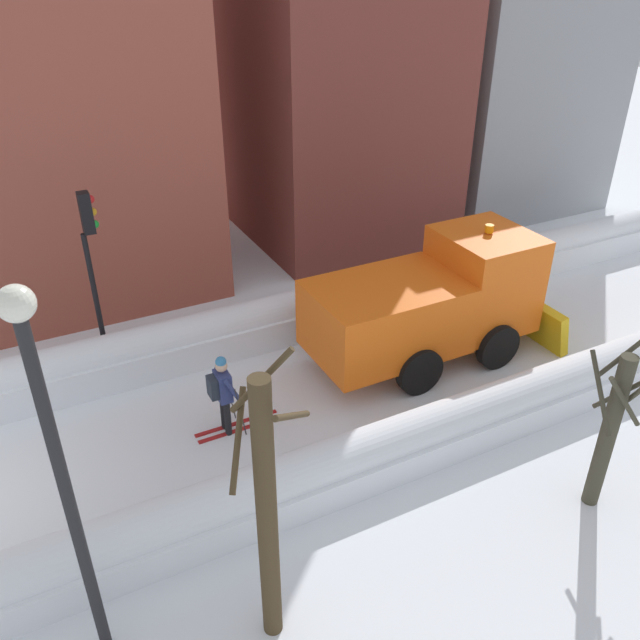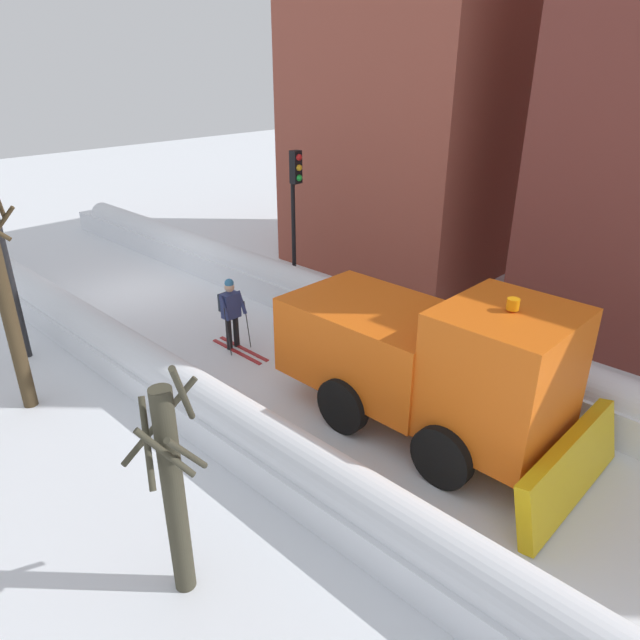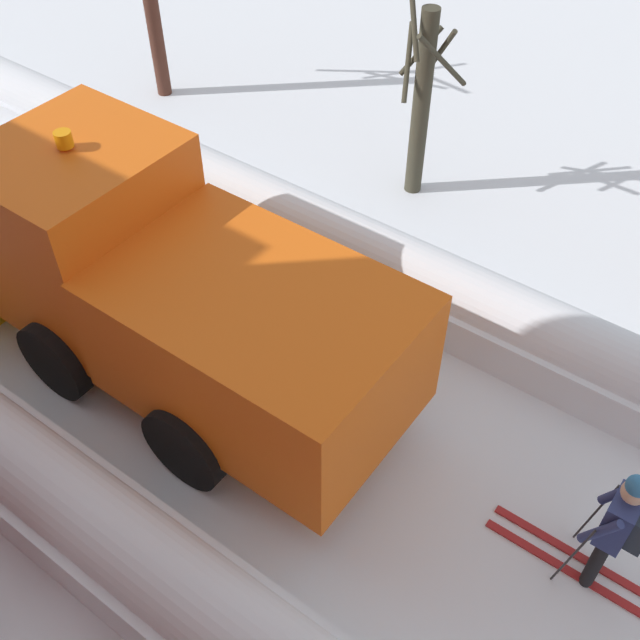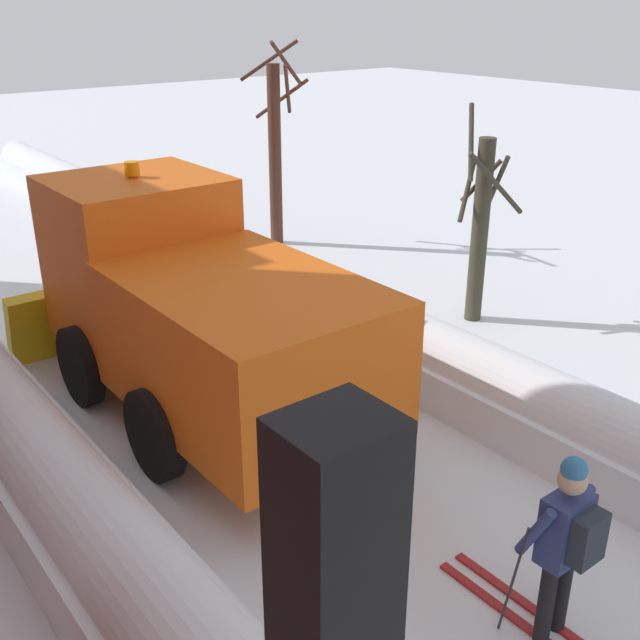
{
  "view_description": "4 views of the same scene",
  "coord_description": "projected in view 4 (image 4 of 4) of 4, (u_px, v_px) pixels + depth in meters",
  "views": [
    {
      "loc": [
        10.39,
        2.07,
        8.73
      ],
      "look_at": [
        -0.4,
        7.64,
        1.65
      ],
      "focal_mm": 36.67,
      "sensor_mm": 36.0,
      "label": 1
    },
    {
      "loc": [
        7.79,
        15.5,
        6.51
      ],
      "look_at": [
        -0.16,
        7.78,
        1.45
      ],
      "focal_mm": 32.19,
      "sensor_mm": 36.0,
      "label": 2
    },
    {
      "loc": [
        -4.44,
        5.3,
        7.57
      ],
      "look_at": [
        0.76,
        9.11,
        1.02
      ],
      "focal_mm": 42.28,
      "sensor_mm": 36.0,
      "label": 3
    },
    {
      "loc": [
        -4.38,
        2.52,
        5.09
      ],
      "look_at": [
        0.71,
        9.04,
        1.54
      ],
      "focal_mm": 41.92,
      "sensor_mm": 36.0,
      "label": 4
    }
  ],
  "objects": [
    {
      "name": "skier",
      "position": [
        563.0,
        542.0,
        6.12
      ],
      "size": [
        0.62,
        1.8,
        1.81
      ],
      "color": "black",
      "rests_on": "ground"
    },
    {
      "name": "bare_tree_far",
      "position": [
        276.0,
        149.0,
        16.22
      ],
      "size": [
        1.16,
        1.42,
        4.37
      ],
      "color": "#4C2A1F",
      "rests_on": "ground"
    },
    {
      "name": "snowbank_right",
      "position": [
        382.0,
        335.0,
        11.21
      ],
      "size": [
        1.1,
        36.0,
        1.04
      ],
      "color": "white",
      "rests_on": "ground"
    },
    {
      "name": "snowbank_left",
      "position": [
        27.0,
        450.0,
        8.19
      ],
      "size": [
        1.1,
        36.0,
        1.18
      ],
      "color": "white",
      "rests_on": "ground"
    },
    {
      "name": "ground_plane",
      "position": [
        234.0,
        417.0,
        9.9
      ],
      "size": [
        80.0,
        80.0,
        0.0
      ],
      "primitive_type": "plane",
      "color": "white"
    },
    {
      "name": "bare_tree_mid",
      "position": [
        480.0,
        225.0,
        12.3
      ],
      "size": [
        1.0,
        1.03,
        3.6
      ],
      "color": "#3C392B",
      "rests_on": "ground"
    },
    {
      "name": "plow_truck",
      "position": [
        190.0,
        306.0,
        9.58
      ],
      "size": [
        3.2,
        5.98,
        3.12
      ],
      "color": "orange",
      "rests_on": "ground"
    }
  ]
}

